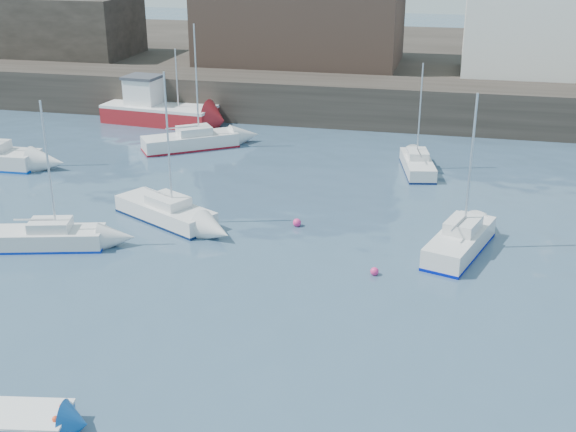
% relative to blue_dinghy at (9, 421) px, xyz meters
% --- Properties ---
extents(water, '(220.00, 220.00, 0.00)m').
position_rel_blue_dinghy_xyz_m(water, '(4.77, 2.00, -0.36)').
color(water, '#2D4760').
rests_on(water, ground).
extents(quay_wall, '(90.00, 5.00, 3.00)m').
position_rel_blue_dinghy_xyz_m(quay_wall, '(4.77, 37.00, 1.14)').
color(quay_wall, '#28231E').
rests_on(quay_wall, ground).
extents(land_strip, '(90.00, 32.00, 2.80)m').
position_rel_blue_dinghy_xyz_m(land_strip, '(4.77, 55.00, 1.04)').
color(land_strip, '#28231E').
rests_on(land_strip, ground).
extents(bldg_east_d, '(11.14, 11.14, 8.95)m').
position_rel_blue_dinghy_xyz_m(bldg_east_d, '(15.77, 43.50, 7.01)').
color(bldg_east_d, white).
rests_on(bldg_east_d, land_strip).
extents(warehouse, '(16.40, 10.40, 7.60)m').
position_rel_blue_dinghy_xyz_m(warehouse, '(-1.23, 45.00, 6.26)').
color(warehouse, '#3D2D26').
rests_on(warehouse, land_strip).
extents(bldg_west, '(14.00, 8.00, 5.00)m').
position_rel_blue_dinghy_xyz_m(bldg_west, '(-23.23, 44.00, 4.94)').
color(bldg_west, '#353028').
rests_on(bldg_west, land_strip).
extents(blue_dinghy, '(3.57, 2.06, 0.64)m').
position_rel_blue_dinghy_xyz_m(blue_dinghy, '(0.00, 0.00, 0.00)').
color(blue_dinghy, maroon).
rests_on(blue_dinghy, ground).
extents(fishing_boat, '(8.41, 3.89, 5.39)m').
position_rel_blue_dinghy_xyz_m(fishing_boat, '(-9.53, 33.53, 0.68)').
color(fishing_boat, maroon).
rests_on(fishing_boat, ground).
extents(sailboat_a, '(5.30, 2.87, 6.58)m').
position_rel_blue_dinghy_xyz_m(sailboat_a, '(-5.62, 11.66, 0.11)').
color(sailboat_a, silver).
rests_on(sailboat_a, ground).
extents(sailboat_b, '(5.80, 4.27, 7.24)m').
position_rel_blue_dinghy_xyz_m(sailboat_b, '(-1.70, 15.80, 0.11)').
color(sailboat_b, silver).
rests_on(sailboat_b, ground).
extents(sailboat_c, '(3.19, 5.51, 6.91)m').
position_rel_blue_dinghy_xyz_m(sailboat_c, '(12.15, 15.20, 0.17)').
color(sailboat_c, silver).
rests_on(sailboat_c, ground).
extents(sailboat_f, '(2.43, 4.96, 6.18)m').
position_rel_blue_dinghy_xyz_m(sailboat_f, '(9.66, 26.24, 0.08)').
color(sailboat_f, silver).
rests_on(sailboat_f, ground).
extents(sailboat_h, '(6.05, 5.08, 7.79)m').
position_rel_blue_dinghy_xyz_m(sailboat_h, '(-4.81, 27.76, 0.15)').
color(sailboat_h, silver).
rests_on(sailboat_h, ground).
extents(buoy_mid, '(0.34, 0.34, 0.34)m').
position_rel_blue_dinghy_xyz_m(buoy_mid, '(8.81, 12.14, -0.36)').
color(buoy_mid, '#E92D7A').
rests_on(buoy_mid, ground).
extents(buoy_far, '(0.39, 0.39, 0.39)m').
position_rel_blue_dinghy_xyz_m(buoy_far, '(4.63, 16.51, -0.36)').
color(buoy_far, '#E92D7A').
rests_on(buoy_far, ground).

